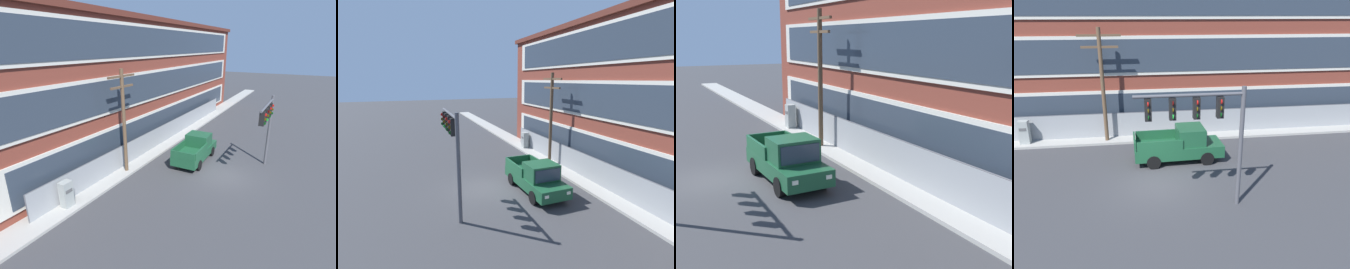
% 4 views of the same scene
% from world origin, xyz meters
% --- Properties ---
extents(ground_plane, '(160.00, 160.00, 0.00)m').
position_xyz_m(ground_plane, '(0.00, 0.00, 0.00)').
color(ground_plane, '#38383A').
extents(sidewalk_building_side, '(80.00, 1.92, 0.16)m').
position_xyz_m(sidewalk_building_side, '(0.00, 6.91, 0.08)').
color(sidewalk_building_side, '#9E9B93').
rests_on(sidewalk_building_side, ground).
extents(brick_mill_building, '(38.43, 10.83, 11.38)m').
position_xyz_m(brick_mill_building, '(5.88, 12.99, 5.70)').
color(brick_mill_building, brown).
rests_on(brick_mill_building, ground).
extents(chain_link_fence, '(29.50, 0.06, 1.87)m').
position_xyz_m(chain_link_fence, '(4.34, 7.19, 0.95)').
color(chain_link_fence, gray).
rests_on(chain_link_fence, ground).
extents(traffic_signal_mast, '(4.68, 0.43, 5.56)m').
position_xyz_m(traffic_signal_mast, '(2.03, -2.30, 4.13)').
color(traffic_signal_mast, '#4C4C51').
rests_on(traffic_signal_mast, ground).
extents(pickup_truck_dark_green, '(5.33, 2.22, 2.09)m').
position_xyz_m(pickup_truck_dark_green, '(1.70, 2.90, 0.97)').
color(pickup_truck_dark_green, '#194C2D').
rests_on(pickup_truck_dark_green, ground).
extents(utility_pole_near_corner, '(2.72, 0.26, 7.60)m').
position_xyz_m(utility_pole_near_corner, '(-2.90, 6.53, 4.28)').
color(utility_pole_near_corner, brown).
rests_on(utility_pole_near_corner, ground).
extents(electrical_cabinet, '(0.65, 0.55, 1.72)m').
position_xyz_m(electrical_cabinet, '(-8.28, 6.71, 0.86)').
color(electrical_cabinet, '#939993').
rests_on(electrical_cabinet, ground).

